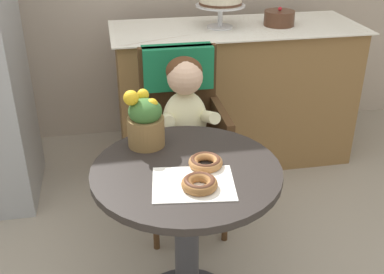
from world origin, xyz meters
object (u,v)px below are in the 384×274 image
wicker_chair (181,111)px  round_layer_cake (279,18)px  donut_front (199,183)px  cafe_table (187,214)px  donut_mid (206,162)px  seated_child (186,117)px  flower_vase (145,121)px

wicker_chair → round_layer_cake: (0.72, 0.59, 0.31)m
donut_front → round_layer_cake: size_ratio=0.68×
cafe_table → round_layer_cake: 1.58m
wicker_chair → donut_mid: wicker_chair is taller
seated_child → donut_mid: size_ratio=5.62×
wicker_chair → flower_vase: (-0.22, -0.48, 0.19)m
round_layer_cake → donut_mid: bearing=-119.9°
donut_front → flower_vase: flower_vase is taller
flower_vase → round_layer_cake: (0.94, 1.07, 0.12)m
flower_vase → cafe_table: bearing=-58.9°
cafe_table → flower_vase: (-0.13, 0.21, 0.32)m
seated_child → round_layer_cake: (0.72, 0.75, 0.27)m
donut_mid → round_layer_cake: round_layer_cake is taller
donut_front → donut_mid: donut_front is taller
flower_vase → round_layer_cake: size_ratio=1.29×
wicker_chair → round_layer_cake: size_ratio=5.07×
cafe_table → flower_vase: 0.40m
donut_front → donut_mid: size_ratio=0.99×
round_layer_cake → donut_front: bearing=-119.0°
seated_child → donut_front: bearing=-96.1°
donut_front → donut_mid: (0.05, 0.14, -0.00)m
seated_child → flower_vase: size_ratio=2.99×
seated_child → donut_front: 0.68m
wicker_chair → donut_front: size_ratio=7.45×
donut_front → cafe_table: bearing=98.5°
cafe_table → round_layer_cake: bearing=57.7°
wicker_chair → donut_front: 0.84m
wicker_chair → flower_vase: bearing=-114.6°
donut_front → donut_mid: bearing=69.5°
seated_child → flower_vase: (-0.22, -0.32, 0.15)m
seated_child → round_layer_cake: bearing=46.2°
seated_child → donut_mid: bearing=-92.2°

